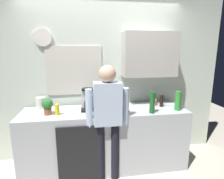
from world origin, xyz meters
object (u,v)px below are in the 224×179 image
object	(u,v)px
potted_plant	(47,105)
dish_soap	(57,109)
bottle_clear_soda	(178,101)
bottle_green_wine	(152,103)
bottle_amber_beer	(96,107)
storage_canister	(41,103)
bottle_dark_sauce	(162,101)
person_at_sink	(108,115)
bottle_olive_oil	(113,99)
coffee_maker	(88,100)
cup_terracotta_mug	(154,102)
bottle_red_vinegar	(116,102)

from	to	relation	value
potted_plant	dish_soap	world-z (taller)	potted_plant
bottle_clear_soda	bottle_green_wine	bearing A→B (deg)	-170.91
bottle_amber_beer	storage_canister	size ratio (longest dim) A/B	1.35
bottle_dark_sauce	bottle_amber_beer	bearing A→B (deg)	-168.40
storage_canister	dish_soap	bearing A→B (deg)	-50.59
dish_soap	person_at_sink	size ratio (longest dim) A/B	0.11
bottle_clear_soda	storage_canister	distance (m)	2.05
bottle_olive_oil	bottle_green_wine	world-z (taller)	bottle_green_wine
bottle_olive_oil	potted_plant	bearing A→B (deg)	-167.86
coffee_maker	potted_plant	size ratio (longest dim) A/B	1.43
bottle_olive_oil	storage_canister	xyz separation A→B (m)	(-1.09, 0.10, -0.04)
cup_terracotta_mug	person_at_sink	bearing A→B (deg)	-152.32
bottle_dark_sauce	dish_soap	distance (m)	1.57
person_at_sink	bottle_amber_beer	bearing A→B (deg)	134.29
coffee_maker	potted_plant	world-z (taller)	coffee_maker
bottle_clear_soda	person_at_sink	bearing A→B (deg)	-172.31
bottle_green_wine	cup_terracotta_mug	bearing A→B (deg)	63.86
bottle_amber_beer	bottle_dark_sauce	bearing A→B (deg)	11.60
bottle_red_vinegar	bottle_green_wine	distance (m)	0.54
bottle_amber_beer	bottle_dark_sauce	world-z (taller)	bottle_amber_beer
bottle_clear_soda	cup_terracotta_mug	distance (m)	0.39
bottle_red_vinegar	potted_plant	xyz separation A→B (m)	(-0.96, -0.09, 0.02)
dish_soap	storage_canister	world-z (taller)	dish_soap
storage_canister	bottle_red_vinegar	bearing A→B (deg)	-10.91
bottle_olive_oil	dish_soap	xyz separation A→B (m)	(-0.81, -0.24, -0.05)
bottle_olive_oil	bottle_clear_soda	distance (m)	0.96
bottle_green_wine	potted_plant	xyz separation A→B (m)	(-1.44, 0.16, -0.02)
bottle_dark_sauce	person_at_sink	xyz separation A→B (m)	(-0.89, -0.34, -0.05)
bottle_olive_oil	cup_terracotta_mug	xyz separation A→B (m)	(0.67, -0.01, -0.08)
storage_canister	coffee_maker	bearing A→B (deg)	-14.26
coffee_maker	person_at_sink	bearing A→B (deg)	-55.64
bottle_green_wine	storage_canister	size ratio (longest dim) A/B	1.76
bottle_clear_soda	bottle_dark_sauce	world-z (taller)	bottle_clear_soda
bottle_olive_oil	person_at_sink	world-z (taller)	person_at_sink
bottle_green_wine	cup_terracotta_mug	world-z (taller)	bottle_green_wine
bottle_clear_soda	bottle_dark_sauce	distance (m)	0.26
coffee_maker	bottle_green_wine	xyz separation A→B (m)	(0.89, -0.28, 0.00)
bottle_olive_oil	coffee_maker	bearing A→B (deg)	-169.15
bottle_olive_oil	bottle_amber_beer	world-z (taller)	bottle_olive_oil
bottle_green_wine	potted_plant	distance (m)	1.45
bottle_dark_sauce	cup_terracotta_mug	distance (m)	0.13
potted_plant	bottle_dark_sauce	bearing A→B (deg)	3.65
bottle_amber_beer	cup_terracotta_mug	xyz separation A→B (m)	(0.95, 0.30, -0.07)
coffee_maker	bottle_clear_soda	xyz separation A→B (m)	(1.31, -0.22, -0.01)
bottle_red_vinegar	cup_terracotta_mug	distance (m)	0.66
bottle_clear_soda	dish_soap	bearing A→B (deg)	178.28
bottle_dark_sauce	dish_soap	world-z (taller)	same
coffee_maker	bottle_dark_sauce	size ratio (longest dim) A/B	1.83
bottle_dark_sauce	dish_soap	bearing A→B (deg)	-174.64
potted_plant	storage_canister	size ratio (longest dim) A/B	1.35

